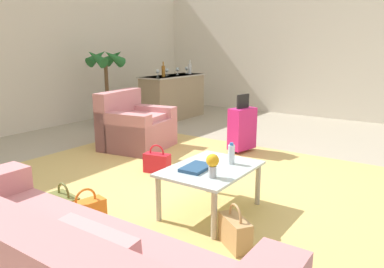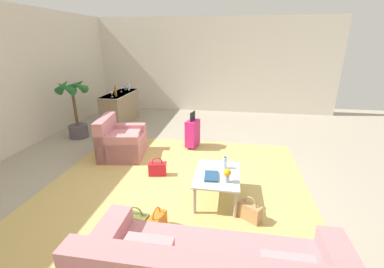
{
  "view_description": "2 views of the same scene",
  "coord_description": "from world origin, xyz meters",
  "px_view_note": "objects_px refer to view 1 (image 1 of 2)",
  "views": [
    {
      "loc": [
        -3.18,
        -2.2,
        1.53
      ],
      "look_at": [
        -0.41,
        -0.3,
        0.73
      ],
      "focal_mm": 35.0,
      "sensor_mm": 36.0,
      "label": 1
    },
    {
      "loc": [
        -3.87,
        -0.67,
        2.33
      ],
      "look_at": [
        0.16,
        -0.02,
        0.86
      ],
      "focal_mm": 24.0,
      "sensor_mm": 36.0,
      "label": 2
    }
  ],
  "objects_px": {
    "wine_glass_left_of_centre": "(167,71)",
    "wine_glass_right_of_centre": "(177,70)",
    "wine_glass_leftmost": "(158,72)",
    "handbag_tan": "(235,232)",
    "wine_glass_rightmost": "(187,69)",
    "handbag_orange": "(87,214)",
    "bar_console": "(173,96)",
    "suitcase_magenta": "(242,128)",
    "flower_vase": "(213,163)",
    "wine_bottle_amber": "(163,71)",
    "handbag_olive": "(65,207)",
    "coffee_table_book": "(196,168)",
    "armchair": "(134,128)",
    "water_bottle": "(231,154)",
    "coffee_table": "(211,174)",
    "potted_palm": "(107,87)",
    "wine_bottle_clear": "(190,69)",
    "handbag_red": "(157,163)"
  },
  "relations": [
    {
      "from": "coffee_table_book",
      "to": "bar_console",
      "type": "relative_size",
      "value": 0.19
    },
    {
      "from": "wine_glass_left_of_centre",
      "to": "wine_glass_right_of_centre",
      "type": "xyz_separation_m",
      "value": [
        0.36,
        0.0,
        0.0
      ]
    },
    {
      "from": "water_bottle",
      "to": "handbag_olive",
      "type": "bearing_deg",
      "value": 135.1
    },
    {
      "from": "wine_glass_rightmost",
      "to": "handbag_red",
      "type": "height_order",
      "value": "wine_glass_rightmost"
    },
    {
      "from": "handbag_tan",
      "to": "wine_bottle_clear",
      "type": "bearing_deg",
      "value": 38.34
    },
    {
      "from": "water_bottle",
      "to": "wine_bottle_clear",
      "type": "relative_size",
      "value": 0.68
    },
    {
      "from": "wine_glass_rightmost",
      "to": "handbag_orange",
      "type": "bearing_deg",
      "value": -153.72
    },
    {
      "from": "flower_vase",
      "to": "wine_bottle_amber",
      "type": "height_order",
      "value": "wine_bottle_amber"
    },
    {
      "from": "wine_glass_leftmost",
      "to": "handbag_olive",
      "type": "xyz_separation_m",
      "value": [
        -3.84,
        -2.08,
        -0.9
      ]
    },
    {
      "from": "suitcase_magenta",
      "to": "handbag_olive",
      "type": "relative_size",
      "value": 2.37
    },
    {
      "from": "coffee_table",
      "to": "water_bottle",
      "type": "bearing_deg",
      "value": -26.57
    },
    {
      "from": "wine_bottle_amber",
      "to": "suitcase_magenta",
      "type": "height_order",
      "value": "wine_bottle_amber"
    },
    {
      "from": "armchair",
      "to": "bar_console",
      "type": "relative_size",
      "value": 0.67
    },
    {
      "from": "handbag_orange",
      "to": "handbag_red",
      "type": "height_order",
      "value": "same"
    },
    {
      "from": "wine_glass_right_of_centre",
      "to": "handbag_tan",
      "type": "height_order",
      "value": "wine_glass_right_of_centre"
    },
    {
      "from": "flower_vase",
      "to": "potted_palm",
      "type": "xyz_separation_m",
      "value": [
        2.42,
        3.85,
        0.18
      ]
    },
    {
      "from": "armchair",
      "to": "handbag_olive",
      "type": "xyz_separation_m",
      "value": [
        -2.17,
        -1.19,
        -0.17
      ]
    },
    {
      "from": "bar_console",
      "to": "wine_glass_left_of_centre",
      "type": "distance_m",
      "value": 0.58
    },
    {
      "from": "wine_glass_right_of_centre",
      "to": "wine_bottle_amber",
      "type": "relative_size",
      "value": 0.51
    },
    {
      "from": "bar_console",
      "to": "wine_bottle_clear",
      "type": "height_order",
      "value": "wine_bottle_clear"
    },
    {
      "from": "flower_vase",
      "to": "wine_glass_left_of_centre",
      "type": "xyz_separation_m",
      "value": [
        3.54,
        3.26,
        0.46
      ]
    },
    {
      "from": "suitcase_magenta",
      "to": "handbag_orange",
      "type": "height_order",
      "value": "suitcase_magenta"
    },
    {
      "from": "wine_glass_left_of_centre",
      "to": "wine_bottle_amber",
      "type": "bearing_deg",
      "value": -155.5
    },
    {
      "from": "handbag_olive",
      "to": "bar_console",
      "type": "bearing_deg",
      "value": 25.84
    },
    {
      "from": "wine_glass_leftmost",
      "to": "wine_glass_left_of_centre",
      "type": "relative_size",
      "value": 1.0
    },
    {
      "from": "handbag_tan",
      "to": "potted_palm",
      "type": "height_order",
      "value": "potted_palm"
    },
    {
      "from": "bar_console",
      "to": "wine_glass_rightmost",
      "type": "relative_size",
      "value": 10.33
    },
    {
      "from": "bar_console",
      "to": "handbag_orange",
      "type": "distance_m",
      "value": 4.98
    },
    {
      "from": "water_bottle",
      "to": "wine_glass_right_of_centre",
      "type": "distance_m",
      "value": 4.76
    },
    {
      "from": "coffee_table_book",
      "to": "bar_console",
      "type": "xyz_separation_m",
      "value": [
        3.62,
        3.02,
        0.02
      ]
    },
    {
      "from": "water_bottle",
      "to": "bar_console",
      "type": "xyz_separation_m",
      "value": [
        3.3,
        3.2,
        -0.06
      ]
    },
    {
      "from": "water_bottle",
      "to": "wine_glass_left_of_centre",
      "type": "distance_m",
      "value": 4.5
    },
    {
      "from": "handbag_tan",
      "to": "handbag_red",
      "type": "bearing_deg",
      "value": 58.05
    },
    {
      "from": "handbag_orange",
      "to": "handbag_olive",
      "type": "bearing_deg",
      "value": 94.31
    },
    {
      "from": "wine_glass_leftmost",
      "to": "handbag_tan",
      "type": "relative_size",
      "value": 0.43
    },
    {
      "from": "wine_glass_right_of_centre",
      "to": "wine_bottle_clear",
      "type": "height_order",
      "value": "wine_bottle_clear"
    },
    {
      "from": "wine_glass_right_of_centre",
      "to": "handbag_red",
      "type": "bearing_deg",
      "value": -147.38
    },
    {
      "from": "coffee_table_book",
      "to": "wine_glass_leftmost",
      "type": "distance_m",
      "value": 4.32
    },
    {
      "from": "wine_glass_left_of_centre",
      "to": "handbag_orange",
      "type": "distance_m",
      "value": 4.9
    },
    {
      "from": "flower_vase",
      "to": "suitcase_magenta",
      "type": "xyz_separation_m",
      "value": [
        2.22,
        0.85,
        -0.21
      ]
    },
    {
      "from": "wine_glass_leftmost",
      "to": "wine_bottle_amber",
      "type": "height_order",
      "value": "wine_bottle_amber"
    },
    {
      "from": "handbag_orange",
      "to": "potted_palm",
      "type": "distance_m",
      "value": 4.32
    },
    {
      "from": "coffee_table_book",
      "to": "wine_glass_right_of_centre",
      "type": "bearing_deg",
      "value": 34.92
    },
    {
      "from": "armchair",
      "to": "suitcase_magenta",
      "type": "bearing_deg",
      "value": -64.15
    },
    {
      "from": "wine_glass_right_of_centre",
      "to": "wine_glass_rightmost",
      "type": "bearing_deg",
      "value": 3.09
    },
    {
      "from": "flower_vase",
      "to": "suitcase_magenta",
      "type": "relative_size",
      "value": 0.24
    },
    {
      "from": "wine_bottle_clear",
      "to": "potted_palm",
      "type": "distance_m",
      "value": 1.93
    },
    {
      "from": "flower_vase",
      "to": "handbag_red",
      "type": "bearing_deg",
      "value": 57.95
    },
    {
      "from": "coffee_table",
      "to": "flower_vase",
      "type": "bearing_deg",
      "value": -145.71
    },
    {
      "from": "armchair",
      "to": "potted_palm",
      "type": "relative_size",
      "value": 0.71
    }
  ]
}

